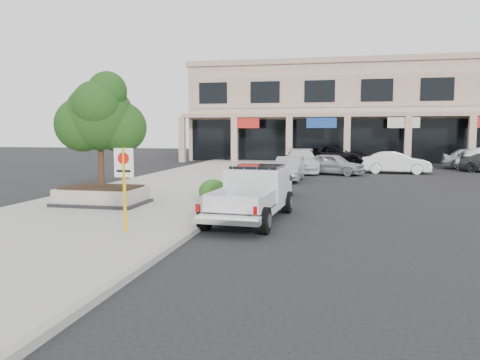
# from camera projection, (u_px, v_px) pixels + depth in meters

# --- Properties ---
(ground) EXTENTS (120.00, 120.00, 0.00)m
(ground) POSITION_uv_depth(u_px,v_px,m) (260.00, 222.00, 14.99)
(ground) COLOR black
(ground) RESTS_ON ground
(sidewalk) EXTENTS (8.00, 52.00, 0.15)m
(sidewalk) POSITION_uv_depth(u_px,v_px,m) (166.00, 191.00, 21.97)
(sidewalk) COLOR gray
(sidewalk) RESTS_ON ground
(curb) EXTENTS (0.20, 52.00, 0.15)m
(curb) POSITION_uv_depth(u_px,v_px,m) (249.00, 194.00, 21.14)
(curb) COLOR gray
(curb) RESTS_ON ground
(strip_mall) EXTENTS (40.55, 12.43, 9.50)m
(strip_mall) POSITION_uv_depth(u_px,v_px,m) (399.00, 112.00, 45.81)
(strip_mall) COLOR tan
(strip_mall) RESTS_ON ground
(planter) EXTENTS (3.20, 2.20, 0.68)m
(planter) POSITION_uv_depth(u_px,v_px,m) (102.00, 196.00, 17.59)
(planter) COLOR black
(planter) RESTS_ON sidewalk
(planter_tree) EXTENTS (2.90, 2.55, 4.00)m
(planter_tree) POSITION_uv_depth(u_px,v_px,m) (105.00, 117.00, 17.40)
(planter_tree) COLOR black
(planter_tree) RESTS_ON planter
(no_parking_sign) EXTENTS (0.55, 0.09, 2.30)m
(no_parking_sign) POSITION_uv_depth(u_px,v_px,m) (124.00, 178.00, 12.54)
(no_parking_sign) COLOR #EDAC0C
(no_parking_sign) RESTS_ON sidewalk
(hedge) EXTENTS (1.10, 0.99, 0.93)m
(hedge) POSITION_uv_depth(u_px,v_px,m) (213.00, 192.00, 17.63)
(hedge) COLOR #204513
(hedge) RESTS_ON sidewalk
(pickup_truck) EXTENTS (2.41, 5.66, 1.74)m
(pickup_truck) POSITION_uv_depth(u_px,v_px,m) (250.00, 194.00, 15.09)
(pickup_truck) COLOR silver
(pickup_truck) RESTS_ON ground
(curb_car_a) EXTENTS (1.83, 4.03, 1.34)m
(curb_car_a) POSITION_uv_depth(u_px,v_px,m) (270.00, 182.00, 20.40)
(curb_car_a) COLOR #2D3033
(curb_car_a) RESTS_ON ground
(curb_car_b) EXTENTS (1.55, 4.24, 1.39)m
(curb_car_b) POSITION_uv_depth(u_px,v_px,m) (289.00, 169.00, 27.29)
(curb_car_b) COLOR #95989C
(curb_car_b) RESTS_ON ground
(curb_car_c) EXTENTS (2.97, 5.86, 1.63)m
(curb_car_c) POSITION_uv_depth(u_px,v_px,m) (301.00, 161.00, 32.67)
(curb_car_c) COLOR silver
(curb_car_c) RESTS_ON ground
(curb_car_d) EXTENTS (2.89, 5.94, 1.63)m
(curb_car_d) POSITION_uv_depth(u_px,v_px,m) (303.00, 157.00, 36.95)
(curb_car_d) COLOR black
(curb_car_d) RESTS_ON ground
(lot_car_a) EXTENTS (4.48, 3.20, 1.42)m
(lot_car_a) POSITION_uv_depth(u_px,v_px,m) (333.00, 164.00, 31.10)
(lot_car_a) COLOR #9EA2A6
(lot_car_a) RESTS_ON ground
(lot_car_b) EXTENTS (4.54, 1.70, 1.48)m
(lot_car_b) POSITION_uv_depth(u_px,v_px,m) (396.00, 163.00, 32.01)
(lot_car_b) COLOR white
(lot_car_b) RESTS_ON ground
(lot_car_d) EXTENTS (6.41, 3.77, 1.67)m
(lot_car_d) POSITION_uv_depth(u_px,v_px,m) (335.00, 156.00, 39.21)
(lot_car_d) COLOR black
(lot_car_d) RESTS_ON ground
(lot_car_e) EXTENTS (5.07, 2.54, 1.66)m
(lot_car_e) POSITION_uv_depth(u_px,v_px,m) (476.00, 158.00, 35.50)
(lot_car_e) COLOR #AEB1B6
(lot_car_e) RESTS_ON ground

